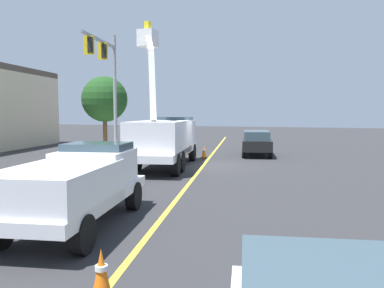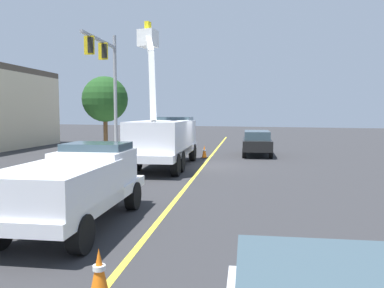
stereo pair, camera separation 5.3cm
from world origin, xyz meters
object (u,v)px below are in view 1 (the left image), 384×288
at_px(passing_minivan, 256,141).
at_px(traffic_cone_mid_front, 204,152).
at_px(service_pickup_truck, 76,184).
at_px(traffic_signal_mast, 107,73).
at_px(traffic_cone_leading, 101,274).
at_px(utility_bucket_truck, 165,137).

bearing_deg(passing_minivan, traffic_cone_mid_front, 133.19).
xyz_separation_m(service_pickup_truck, traffic_signal_mast, (12.38, 6.87, 4.24)).
xyz_separation_m(service_pickup_truck, passing_minivan, (18.02, -1.39, -0.15)).
bearing_deg(traffic_cone_mid_front, traffic_cone_leading, -166.88).
relative_size(passing_minivan, traffic_cone_mid_front, 6.11).
height_order(passing_minivan, traffic_cone_leading, passing_minivan).
relative_size(utility_bucket_truck, traffic_signal_mast, 1.08).
distance_m(utility_bucket_truck, traffic_signal_mast, 6.12).
bearing_deg(traffic_signal_mast, passing_minivan, -55.66).
height_order(traffic_cone_leading, traffic_cone_mid_front, traffic_cone_mid_front).
xyz_separation_m(utility_bucket_truck, passing_minivan, (7.27, -3.69, -0.66)).
relative_size(utility_bucket_truck, service_pickup_truck, 1.44).
bearing_deg(traffic_signal_mast, traffic_cone_leading, -148.09).
distance_m(passing_minivan, traffic_signal_mast, 10.93).
xyz_separation_m(traffic_cone_leading, traffic_cone_mid_front, (18.37, 4.28, 0.00)).
height_order(utility_bucket_truck, traffic_signal_mast, traffic_signal_mast).
bearing_deg(passing_minivan, utility_bucket_truck, 153.07).
bearing_deg(traffic_cone_mid_front, passing_minivan, -46.81).
distance_m(service_pickup_truck, passing_minivan, 18.08).
bearing_deg(service_pickup_truck, traffic_cone_mid_front, 5.69).
relative_size(traffic_cone_leading, traffic_cone_mid_front, 0.99).
bearing_deg(traffic_cone_leading, service_pickup_truck, 41.79).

